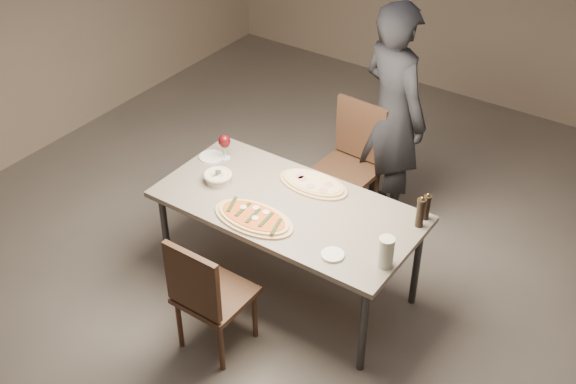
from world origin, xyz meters
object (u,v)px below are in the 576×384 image
Objects in this scene: dining_table at (288,211)px; diner at (393,114)px; bread_basket at (218,177)px; chair_far at (352,157)px; chair_near at (206,293)px; ham_pizza at (313,184)px; zucchini_pizza at (254,217)px; pepper_mill_left at (427,207)px; carafe at (386,252)px.

dining_table is 1.26m from diner.
bread_basket is 0.21× the size of chair_far.
bread_basket is 0.91m from chair_near.
dining_table is 3.41× the size of ham_pizza.
diner is at bearing 62.21° from bread_basket.
zucchini_pizza is 2.91× the size of bread_basket.
chair_near is at bearing -74.31° from ham_pizza.
zucchini_pizza is 1.30m from chair_far.
chair_near is (0.47, -0.73, -0.28)m from bread_basket.
chair_near is 0.50× the size of diner.
chair_near is at bearing 93.26° from chair_far.
chair_far is (0.47, 1.08, -0.24)m from bread_basket.
chair_far is at bearing 94.99° from dining_table.
diner is at bearing 104.62° from ham_pizza.
dining_table is at bearing 97.99° from chair_far.
chair_far reaches higher than chair_near.
diner reaches higher than dining_table.
zucchini_pizza is 0.65× the size of chair_near.
dining_table is 8.88× the size of bread_basket.
pepper_mill_left is 0.11× the size of diner.
zucchini_pizza reaches higher than dining_table.
diner is at bearing -131.95° from chair_far.
zucchini_pizza is 2.94× the size of pepper_mill_left.
pepper_mill_left is at bearing 24.60° from dining_table.
chair_near is at bearing -146.10° from carafe.
zucchini_pizza is 0.60× the size of chair_far.
ham_pizza is (0.11, 0.55, -0.00)m from zucchini_pizza.
dining_table is 0.81m from chair_near.
diner reaches higher than chair_near.
ham_pizza is at bearing 84.90° from chair_near.
zucchini_pizza is 0.93m from carafe.
ham_pizza is 0.67m from bread_basket.
zucchini_pizza is at bearing -108.41° from dining_table.
bread_basket reaches higher than ham_pizza.
dining_table is 1.03m from chair_far.
carafe is at bearing 130.58° from chair_far.
zucchini_pizza is at bearing 93.00° from chair_far.
ham_pizza is 0.29× the size of diner.
chair_near is 0.92× the size of chair_far.
carafe is at bearing -11.99° from dining_table.
diner reaches higher than carafe.
chair_far is at bearing 90.59° from chair_near.
chair_far is at bearing 66.65° from bread_basket.
dining_table is 0.57m from bread_basket.
pepper_mill_left is (1.38, 0.44, 0.05)m from bread_basket.
ham_pizza is 2.63× the size of pepper_mill_left.
ham_pizza is 1.10m from chair_near.
zucchini_pizza is at bearing -80.22° from ham_pizza.
carafe reaches higher than ham_pizza.
bread_basket is at bearing 123.42° from chair_near.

